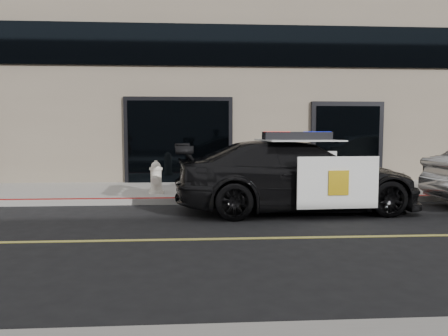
{
  "coord_description": "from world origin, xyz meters",
  "views": [
    {
      "loc": [
        -0.47,
        -7.1,
        1.79
      ],
      "look_at": [
        0.14,
        2.2,
        1.0
      ],
      "focal_mm": 35.0,
      "sensor_mm": 36.0,
      "label": 1
    }
  ],
  "objects": [
    {
      "name": "building_n",
      "position": [
        0.0,
        10.5,
        6.0
      ],
      "size": [
        60.0,
        7.0,
        12.0
      ],
      "primitive_type": "cube",
      "color": "#756856",
      "rests_on": "ground"
    },
    {
      "name": "fire_hydrant",
      "position": [
        -1.51,
        4.35,
        0.56
      ],
      "size": [
        0.39,
        0.55,
        0.87
      ],
      "color": "silver",
      "rests_on": "sidewalk_n"
    },
    {
      "name": "ground",
      "position": [
        0.0,
        0.0,
        0.0
      ],
      "size": [
        120.0,
        120.0,
        0.0
      ],
      "primitive_type": "plane",
      "color": "black",
      "rests_on": "ground"
    },
    {
      "name": "sidewalk_n",
      "position": [
        0.0,
        5.25,
        0.07
      ],
      "size": [
        60.0,
        3.5,
        0.15
      ],
      "primitive_type": "cube",
      "color": "gray",
      "rests_on": "ground"
    },
    {
      "name": "police_car",
      "position": [
        1.79,
        2.48,
        0.8
      ],
      "size": [
        2.82,
        5.67,
        1.78
      ],
      "color": "black",
      "rests_on": "ground"
    }
  ]
}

